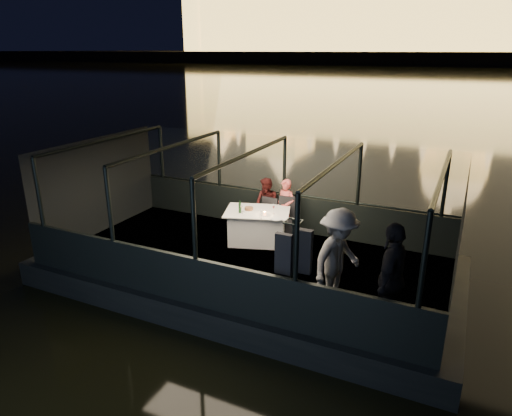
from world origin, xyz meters
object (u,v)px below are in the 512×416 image
at_px(dining_table_central, 257,226).
at_px(person_woman_coral, 286,205).
at_px(passenger_stripe, 338,262).
at_px(wine_bottle, 240,207).
at_px(chair_port_right, 285,221).
at_px(coat_stand, 292,269).
at_px(person_man_maroon, 267,202).
at_px(passenger_dark, 391,282).
at_px(chair_port_left, 266,218).

relative_size(dining_table_central, person_woman_coral, 1.06).
relative_size(passenger_stripe, wine_bottle, 6.21).
distance_m(chair_port_right, passenger_stripe, 3.11).
height_order(dining_table_central, coat_stand, coat_stand).
distance_m(person_man_maroon, passenger_stripe, 3.67).
distance_m(chair_port_right, passenger_dark, 3.99).
xyz_separation_m(chair_port_right, passenger_dark, (2.86, -2.76, 0.40)).
height_order(chair_port_left, person_woman_coral, person_woman_coral).
bearing_deg(coat_stand, passenger_dark, 12.64).
relative_size(chair_port_right, person_man_maroon, 0.73).
distance_m(coat_stand, passenger_dark, 1.55).
bearing_deg(chair_port_left, passenger_dark, -32.86).
relative_size(passenger_stripe, passenger_dark, 0.98).
relative_size(passenger_dark, wine_bottle, 6.34).
xyz_separation_m(chair_port_left, chair_port_right, (0.47, 0.00, 0.00)).
distance_m(dining_table_central, person_woman_coral, 0.90).
height_order(chair_port_right, passenger_stripe, passenger_stripe).
bearing_deg(passenger_stripe, person_man_maroon, 62.78).
bearing_deg(person_man_maroon, wine_bottle, -84.01).
distance_m(person_woman_coral, person_man_maroon, 0.49).
height_order(dining_table_central, passenger_dark, passenger_dark).
bearing_deg(wine_bottle, coat_stand, -47.60).
distance_m(coat_stand, person_man_maroon, 3.89).
bearing_deg(passenger_stripe, person_woman_coral, 56.66).
height_order(chair_port_right, wine_bottle, wine_bottle).
relative_size(chair_port_right, person_woman_coral, 0.72).
distance_m(dining_table_central, passenger_dark, 4.11).
relative_size(person_woman_coral, passenger_stripe, 0.76).
distance_m(chair_port_left, passenger_stripe, 3.42).
distance_m(person_man_maroon, passenger_dark, 4.59).
relative_size(dining_table_central, chair_port_right, 1.48).
bearing_deg(chair_port_right, dining_table_central, -146.75).
bearing_deg(chair_port_left, passenger_stripe, -38.47).
height_order(passenger_stripe, passenger_dark, passenger_dark).
bearing_deg(person_woman_coral, dining_table_central, -104.47).
bearing_deg(wine_bottle, person_man_maroon, 77.87).
relative_size(coat_stand, wine_bottle, 6.11).
distance_m(chair_port_left, wine_bottle, 0.93).
height_order(passenger_dark, wine_bottle, passenger_dark).
distance_m(chair_port_left, coat_stand, 3.62).
bearing_deg(coat_stand, chair_port_left, 120.52).
xyz_separation_m(chair_port_left, person_woman_coral, (0.38, 0.27, 0.30)).
bearing_deg(chair_port_left, dining_table_central, -86.99).
xyz_separation_m(person_man_maroon, passenger_dark, (3.45, -3.03, 0.10)).
height_order(person_woman_coral, person_man_maroon, person_woman_coral).
bearing_deg(dining_table_central, person_man_maroon, 96.75).
relative_size(chair_port_left, wine_bottle, 3.08).
bearing_deg(person_man_maroon, dining_table_central, -65.13).
bearing_deg(wine_bottle, passenger_stripe, -31.58).
distance_m(chair_port_right, person_woman_coral, 0.42).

